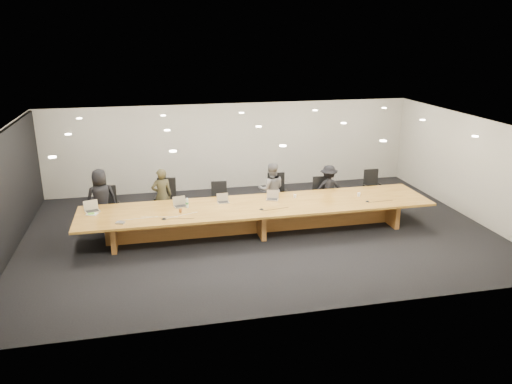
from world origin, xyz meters
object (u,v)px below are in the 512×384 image
chair_left (166,200)px  laptop_c (223,198)px  chair_right (322,194)px  mic_left (164,219)px  person_d (328,188)px  av_box (120,223)px  chair_mid_left (220,200)px  chair_far_right (374,188)px  mic_right (367,201)px  person_c (271,190)px  person_a (101,199)px  person_b (162,196)px  chair_mid_right (277,194)px  water_bottle (187,203)px  paper_cup_far (359,195)px  laptop_a (92,206)px  laptop_b (180,202)px  mic_center (261,209)px  amber_mug (180,211)px  chair_far_left (110,207)px  conference_table (259,213)px  paper_cup_near (295,196)px

chair_left → laptop_c: bearing=-24.3°
chair_right → mic_left: 4.85m
person_d → av_box: size_ratio=6.95×
chair_mid_left → chair_far_right: size_ratio=0.95×
laptop_c → mic_right: size_ratio=2.93×
chair_left → person_c: (2.90, -0.17, 0.16)m
chair_left → person_a: size_ratio=0.75×
chair_left → person_b: bearing=-150.2°
chair_mid_left → av_box: chair_mid_left is taller
chair_left → person_a: 1.69m
person_b → mic_right: bearing=154.2°
chair_mid_right → person_a: bearing=-171.6°
water_bottle → chair_far_right: bearing=11.5°
person_c → chair_far_right: bearing=-167.5°
chair_right → person_b: 4.52m
water_bottle → paper_cup_far: 4.59m
laptop_a → laptop_c: (3.25, -0.04, -0.02)m
water_bottle → laptop_b: bearing=147.8°
mic_right → person_c: bearing=145.3°
chair_far_right → mic_center: 4.19m
laptop_b → person_b: bearing=100.7°
chair_mid_left → laptop_a: (-3.29, -0.85, 0.37)m
person_a → laptop_b: size_ratio=4.91×
person_a → amber_mug: bearing=132.1°
chair_far_left → mic_center: bearing=-39.2°
person_d → mic_right: (0.51, -1.53, 0.08)m
chair_mid_right → water_bottle: size_ratio=5.05×
amber_mug → mic_center: size_ratio=0.76×
chair_right → amber_mug: 4.33m
chair_far_left → laptop_a: size_ratio=3.11×
chair_mid_left → water_bottle: 1.49m
person_c → av_box: (-4.04, -1.71, 0.00)m
chair_far_left → water_bottle: chair_far_left is taller
conference_table → chair_far_left: size_ratio=8.41×
chair_mid_left → amber_mug: size_ratio=11.36×
conference_table → av_box: (-3.41, -0.56, 0.24)m
laptop_b → chair_far_left: bearing=137.6°
conference_table → av_box: av_box is taller
paper_cup_near → av_box: (-4.48, -0.90, -0.03)m
person_a → paper_cup_far: (6.74, -1.13, -0.00)m
chair_far_left → chair_far_right: size_ratio=0.99×
person_a → amber_mug: 2.38m
person_a → water_bottle: person_a is taller
person_c → water_bottle: bearing=30.7°
laptop_b → amber_mug: bearing=-107.4°
av_box → water_bottle: bearing=44.1°
person_b → av_box: person_b is taller
mic_center → person_a: bearing=158.1°
chair_mid_right → person_d: size_ratio=0.86×
chair_mid_right → person_a: person_a is taller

